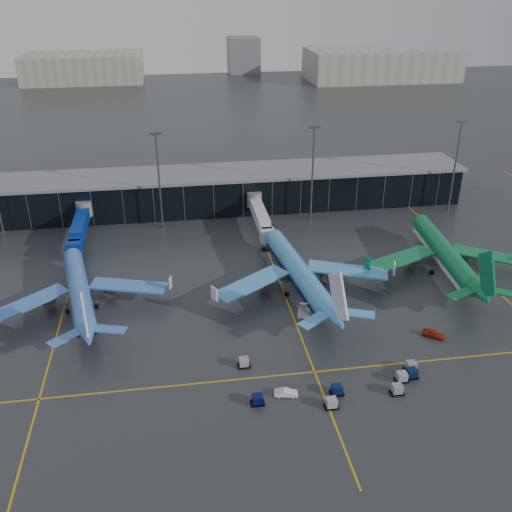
{
  "coord_description": "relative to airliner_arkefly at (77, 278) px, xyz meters",
  "views": [
    {
      "loc": [
        -11.61,
        -90.04,
        61.04
      ],
      "look_at": [
        5.0,
        18.0,
        6.0
      ],
      "focal_mm": 40.0,
      "sensor_mm": 36.0,
      "label": 1
    }
  ],
  "objects": [
    {
      "name": "airliner_aer_lingus",
      "position": [
        79.21,
        3.76,
        0.55
      ],
      "size": [
        43.54,
        48.53,
        13.87
      ],
      "primitive_type": null,
      "rotation": [
        0.0,
        0.0,
        -0.09
      ],
      "color": "#0D733D",
      "rests_on": "ground"
    },
    {
      "name": "taxi_lines",
      "position": [
        41.63,
        -2.35,
        -6.38
      ],
      "size": [
        220.0,
        120.0,
        0.02
      ],
      "color": "gold",
      "rests_on": "ground"
    },
    {
      "name": "terminal_pier",
      "position": [
        31.63,
        49.04,
        -0.97
      ],
      "size": [
        142.0,
        17.0,
        10.7
      ],
      "color": "black",
      "rests_on": "ground"
    },
    {
      "name": "airliner_arkefly",
      "position": [
        0.0,
        0.0,
        0.0
      ],
      "size": [
        44.12,
        48.07,
        12.78
      ],
      "primitive_type": null,
      "rotation": [
        0.0,
        0.0,
        0.2
      ],
      "color": "#3E73CD",
      "rests_on": "ground"
    },
    {
      "name": "airliner_klm_near",
      "position": [
        44.8,
        0.0,
        0.64
      ],
      "size": [
        45.38,
        50.25,
        14.06
      ],
      "primitive_type": null,
      "rotation": [
        0.0,
        0.0,
        0.12
      ],
      "color": "#439ADD",
      "rests_on": "ground"
    },
    {
      "name": "distant_hangars",
      "position": [
        81.57,
        257.11,
        2.4
      ],
      "size": [
        260.0,
        71.0,
        22.0
      ],
      "color": "#B2AD99",
      "rests_on": "ground"
    },
    {
      "name": "jet_bridges",
      "position": [
        -3.37,
        30.02,
        -1.84
      ],
      "size": [
        94.0,
        27.5,
        7.2
      ],
      "color": "#595B60",
      "rests_on": "ground"
    },
    {
      "name": "flood_masts",
      "position": [
        36.63,
        37.04,
        7.42
      ],
      "size": [
        203.0,
        0.5,
        25.5
      ],
      "color": "#595B60",
      "rests_on": "ground"
    },
    {
      "name": "ground",
      "position": [
        31.63,
        -12.96,
        -6.39
      ],
      "size": [
        600.0,
        600.0,
        0.0
      ],
      "primitive_type": "plane",
      "color": "#282B2D",
      "rests_on": "ground"
    },
    {
      "name": "mobile_airstair",
      "position": [
        43.83,
        -9.98,
        -5.62
      ],
      "size": [
        2.99,
        3.68,
        3.45
      ],
      "rotation": [
        0.0,
        0.0,
        -0.28
      ],
      "color": "silver",
      "rests_on": "ground"
    },
    {
      "name": "service_van_white",
      "position": [
        35.6,
        -33.18,
        -5.76
      ],
      "size": [
        3.96,
        1.94,
        1.25
      ],
      "primitive_type": "imported",
      "rotation": [
        0.0,
        0.0,
        1.4
      ],
      "color": "white",
      "rests_on": "ground"
    },
    {
      "name": "service_van_red",
      "position": [
        65.92,
        -21.2,
        -5.69
      ],
      "size": [
        4.26,
        3.85,
        1.4
      ],
      "primitive_type": "imported",
      "rotation": [
        0.0,
        0.0,
        0.91
      ],
      "color": "#AA270D",
      "rests_on": "ground"
    },
    {
      "name": "baggage_carts",
      "position": [
        46.28,
        -32.45,
        -5.63
      ],
      "size": [
        30.11,
        13.73,
        1.7
      ],
      "color": "black",
      "rests_on": "ground"
    }
  ]
}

